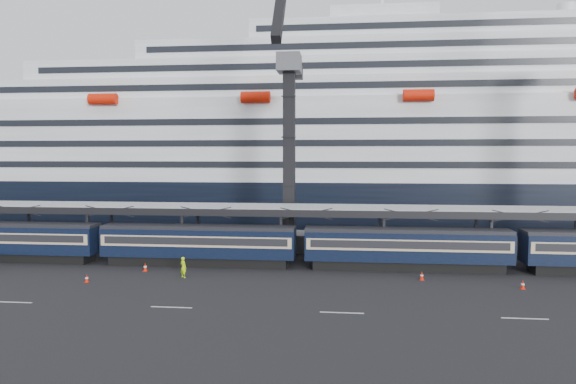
% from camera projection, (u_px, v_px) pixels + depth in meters
% --- Properties ---
extents(ground, '(260.00, 260.00, 0.00)m').
position_uv_depth(ground, '(534.00, 302.00, 37.50)').
color(ground, black).
rests_on(ground, ground).
extents(train, '(133.05, 3.00, 4.05)m').
position_uv_depth(train, '(443.00, 247.00, 47.76)').
color(train, black).
rests_on(train, ground).
extents(canopy, '(130.00, 6.25, 5.53)m').
position_uv_depth(canopy, '(484.00, 211.00, 51.02)').
color(canopy, gray).
rests_on(canopy, ground).
extents(cruise_ship, '(214.09, 28.84, 34.00)m').
position_uv_depth(cruise_ship, '(423.00, 146.00, 82.37)').
color(cruise_ship, black).
rests_on(cruise_ship, ground).
extents(crane_dark_near, '(4.50, 17.75, 35.08)m').
position_uv_depth(crane_dark_near, '(289.00, 145.00, 57.21)').
color(crane_dark_near, '#4C4F54').
rests_on(crane_dark_near, ground).
extents(worker, '(0.80, 0.74, 1.84)m').
position_uv_depth(worker, '(183.00, 267.00, 45.11)').
color(worker, '#BCF70D').
rests_on(worker, ground).
extents(traffic_cone_a, '(0.35, 0.35, 0.70)m').
position_uv_depth(traffic_cone_a, '(87.00, 278.00, 43.44)').
color(traffic_cone_a, red).
rests_on(traffic_cone_a, ground).
extents(traffic_cone_b, '(0.41, 0.41, 0.81)m').
position_uv_depth(traffic_cone_b, '(145.00, 267.00, 47.64)').
color(traffic_cone_b, red).
rests_on(traffic_cone_b, ground).
extents(traffic_cone_c, '(0.38, 0.38, 0.77)m').
position_uv_depth(traffic_cone_c, '(422.00, 276.00, 44.26)').
color(traffic_cone_c, red).
rests_on(traffic_cone_c, ground).
extents(traffic_cone_d, '(0.37, 0.37, 0.74)m').
position_uv_depth(traffic_cone_d, '(523.00, 285.00, 41.26)').
color(traffic_cone_d, red).
rests_on(traffic_cone_d, ground).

